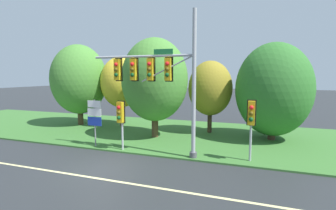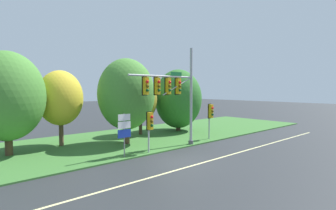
% 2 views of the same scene
% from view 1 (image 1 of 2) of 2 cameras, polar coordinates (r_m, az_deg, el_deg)
% --- Properties ---
extents(ground_plane, '(160.00, 160.00, 0.00)m').
position_cam_1_polar(ground_plane, '(13.69, -14.17, -13.13)').
color(ground_plane, '#282B2D').
extents(lane_stripe, '(36.00, 0.16, 0.01)m').
position_cam_1_polar(lane_stripe, '(12.78, -17.30, -14.66)').
color(lane_stripe, beige).
rests_on(lane_stripe, ground).
extents(grass_verge, '(48.00, 11.50, 0.10)m').
position_cam_1_polar(grass_verge, '(20.74, -1.20, -6.03)').
color(grass_verge, '#386B2D').
rests_on(grass_verge, ground).
extents(traffic_signal_mast, '(6.25, 0.49, 7.87)m').
position_cam_1_polar(traffic_signal_mast, '(14.51, -1.91, 6.39)').
color(traffic_signal_mast, '#9EA0A5').
rests_on(traffic_signal_mast, grass_verge).
extents(pedestrian_signal_near_kerb, '(0.46, 0.55, 2.97)m').
position_cam_1_polar(pedestrian_signal_near_kerb, '(15.61, -10.28, -2.16)').
color(pedestrian_signal_near_kerb, '#9EA0A5').
rests_on(pedestrian_signal_near_kerb, grass_verge).
extents(pedestrian_signal_further_along, '(0.46, 0.55, 3.22)m').
position_cam_1_polar(pedestrian_signal_further_along, '(13.95, 17.67, -2.49)').
color(pedestrian_signal_further_along, '#9EA0A5').
rests_on(pedestrian_signal_further_along, grass_verge).
extents(route_sign_post, '(1.00, 0.08, 2.95)m').
position_cam_1_polar(route_sign_post, '(16.91, -15.70, -2.42)').
color(route_sign_post, slate).
rests_on(route_sign_post, grass_verge).
extents(tree_nearest_road, '(4.91, 4.91, 7.15)m').
position_cam_1_polar(tree_nearest_road, '(24.74, -18.78, 5.27)').
color(tree_nearest_road, '#4C3823').
rests_on(tree_nearest_road, grass_verge).
extents(tree_left_of_mast, '(3.52, 3.52, 6.04)m').
position_cam_1_polar(tree_left_of_mast, '(23.19, -10.22, 4.87)').
color(tree_left_of_mast, brown).
rests_on(tree_left_of_mast, grass_verge).
extents(tree_behind_signpost, '(4.72, 4.72, 7.08)m').
position_cam_1_polar(tree_behind_signpost, '(18.68, -2.91, 5.47)').
color(tree_behind_signpost, '#4C3823').
rests_on(tree_behind_signpost, grass_verge).
extents(tree_mid_verge, '(3.37, 3.37, 5.56)m').
position_cam_1_polar(tree_mid_verge, '(20.42, 9.18, 3.59)').
color(tree_mid_verge, '#423021').
rests_on(tree_mid_verge, grass_verge).
extents(tree_tall_centre, '(5.10, 5.10, 6.67)m').
position_cam_1_polar(tree_tall_centre, '(19.30, 21.99, 3.13)').
color(tree_tall_centre, '#423021').
rests_on(tree_tall_centre, grass_verge).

